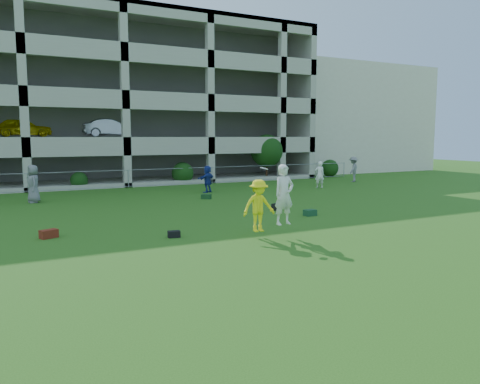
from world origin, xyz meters
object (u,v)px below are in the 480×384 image
bystander_f (353,169)px  frisbee_contest (268,202)px  bystander_e (319,175)px  parking_garage (99,103)px  crate_d (277,207)px  bystander_c (33,184)px  bystander_d (207,179)px  stucco_building (326,120)px

bystander_f → frisbee_contest: bearing=7.3°
bystander_e → parking_garage: parking_garage is taller
parking_garage → crate_d: bearing=-80.3°
bystander_c → bystander_d: bearing=82.6°
stucco_building → frisbee_contest: stucco_building is taller
bystander_e → bystander_f: bystander_f is taller
bystander_e → crate_d: size_ratio=4.97×
bystander_c → crate_d: (9.62, -7.76, -0.81)m
bystander_e → bystander_d: bearing=7.3°
bystander_c → stucco_building: bearing=108.1°
frisbee_contest → parking_garage: 26.47m
bystander_d → frisbee_contest: frisbee_contest is taller
bystander_d → frisbee_contest: (-3.27, -12.53, 0.39)m
stucco_building → parking_garage: bearing=-179.3°
bystander_e → parking_garage: (-11.03, 14.61, 5.15)m
bystander_f → frisbee_contest: 20.61m
stucco_building → bystander_d: bearing=-144.6°
bystander_c → frisbee_contest: size_ratio=0.87×
stucco_building → crate_d: stucco_building is taller
stucco_building → bystander_f: size_ratio=8.59×
bystander_d → bystander_e: 7.54m
parking_garage → bystander_f: bearing=-38.2°
bystander_c → bystander_f: size_ratio=1.03×
bystander_d → parking_garage: size_ratio=0.05×
stucco_building → bystander_e: (-11.98, -14.91, -4.13)m
bystander_c → crate_d: bearing=43.8°
crate_d → frisbee_contest: frisbee_contest is taller
bystander_d → parking_garage: parking_garage is taller
bystander_f → frisbee_contest: (-15.47, -13.62, 0.27)m
bystander_f → parking_garage: (-15.78, 12.41, 5.08)m
bystander_e → crate_d: bystander_e is taller
frisbee_contest → parking_garage: parking_garage is taller
bystander_c → frisbee_contest: 14.03m
bystander_f → bystander_e: bearing=-9.2°
frisbee_contest → stucco_building: bearing=49.2°
bystander_c → crate_d: size_ratio=5.47×
stucco_building → bystander_c: 32.37m
bystander_d → bystander_f: (12.21, 1.09, 0.12)m
crate_d → frisbee_contest: (-3.32, -4.78, 1.05)m
crate_d → bystander_e: bearing=41.9°
bystander_d → crate_d: bystander_d is taller
crate_d → bystander_c: bearing=141.1°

